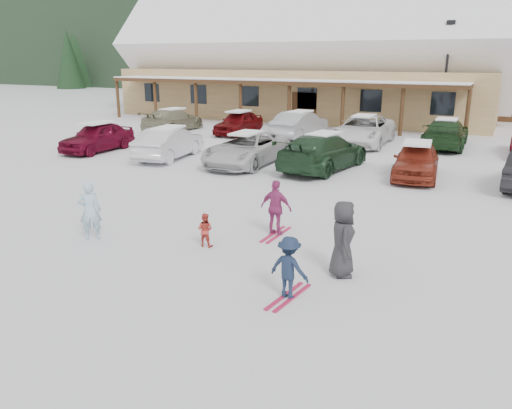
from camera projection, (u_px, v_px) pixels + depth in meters
The scene contains 22 objects.
ground at pixel (226, 253), 11.94m from camera, with size 160.00×160.00×0.00m, color silver.
day_lodge at pixel (304, 65), 38.66m from camera, with size 29.12×12.50×10.38m.
lamp_post at pixel (446, 70), 30.71m from camera, with size 0.50×0.25×6.65m.
conifer_0 at pixel (145, 44), 47.21m from camera, with size 4.40×4.40×10.20m.
conifer_2 at pixel (182, 37), 58.89m from camera, with size 5.28×5.28×12.24m.
adult_skier at pixel (90, 211), 12.68m from camera, with size 0.56×0.37×1.53m, color #A0C4DA.
toddler_red at pixel (205, 230), 12.31m from camera, with size 0.41×0.32×0.85m, color #B63429.
child_navy at pixel (289, 268), 9.59m from camera, with size 0.81×0.47×1.26m, color #15223A.
skis_child_navy at pixel (288, 297), 9.76m from camera, with size 0.20×1.40×0.03m, color #AB1840.
child_magenta at pixel (276, 208), 12.97m from camera, with size 0.87×0.36×1.49m, color #9D306A.
skis_child_magenta at pixel (276, 234), 13.18m from camera, with size 0.20×1.40×0.03m, color #AB1840.
bystander_dark at pixel (343, 239), 10.53m from camera, with size 0.81×0.53×1.66m, color #29292B.
parked_car_0 at pixel (97, 137), 24.72m from camera, with size 1.68×4.17×1.42m, color maroon.
parked_car_1 at pixel (169, 143), 22.95m from camera, with size 1.52×4.37×1.44m, color silver.
parked_car_2 at pixel (247, 149), 21.63m from camera, with size 2.32×5.02×1.40m, color silver.
parked_car_3 at pixel (323, 152), 20.67m from camera, with size 2.11×5.20×1.51m, color #1D3A22.
parked_car_4 at pixel (416, 160), 19.25m from camera, with size 1.63×4.05×1.38m, color maroon.
parked_car_7 at pixel (173, 120), 31.51m from camera, with size 1.96×4.83×1.40m, color gray.
parked_car_8 at pixel (239, 123), 30.19m from camera, with size 1.65×4.11×1.40m, color #5E090B.
parked_car_9 at pixel (300, 125), 28.92m from camera, with size 1.61×4.62×1.52m, color #97989C.
parked_car_10 at pixel (363, 130), 26.49m from camera, with size 2.59×5.62×1.56m, color white.
parked_car_11 at pixel (445, 134), 25.67m from camera, with size 2.07×5.08×1.47m, color #1B3A1B.
Camera 1 is at (5.62, -9.62, 4.52)m, focal length 35.00 mm.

